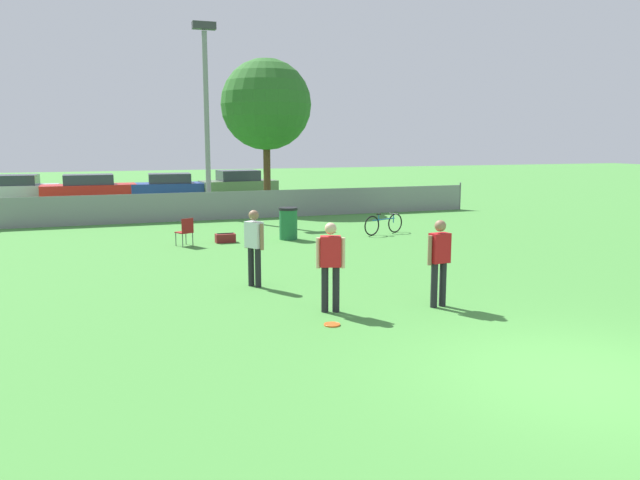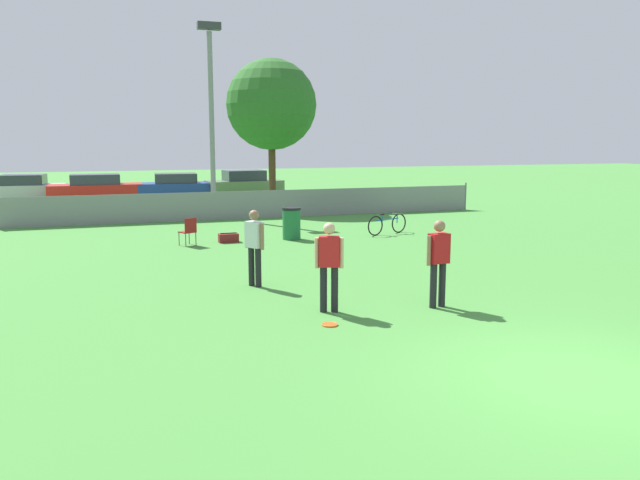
# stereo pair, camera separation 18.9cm
# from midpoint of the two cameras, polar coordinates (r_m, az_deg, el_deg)

# --- Properties ---
(ground_plane) EXTENTS (120.00, 120.00, 0.00)m
(ground_plane) POSITION_cam_midpoint_polar(r_m,az_deg,el_deg) (9.05, 22.16, -11.59)
(ground_plane) COLOR #428438
(fence_backline) EXTENTS (19.05, 0.07, 1.21)m
(fence_backline) POSITION_cam_midpoint_polar(r_m,az_deg,el_deg) (25.04, -6.27, 3.25)
(fence_backline) COLOR gray
(fence_backline) RESTS_ON ground_plane
(light_pole) EXTENTS (0.90, 0.36, 7.60)m
(light_pole) POSITION_cam_midpoint_polar(r_m,az_deg,el_deg) (25.48, -10.58, 12.23)
(light_pole) COLOR gray
(light_pole) RESTS_ON ground_plane
(tree_near_pole) EXTENTS (4.04, 4.04, 6.68)m
(tree_near_pole) POSITION_cam_midpoint_polar(r_m,az_deg,el_deg) (28.54, -5.15, 12.21)
(tree_near_pole) COLOR #4C331E
(tree_near_pole) RESTS_ON ground_plane
(player_receiver_white) EXTENTS (0.38, 0.45, 1.64)m
(player_receiver_white) POSITION_cam_midpoint_polar(r_m,az_deg,el_deg) (13.27, -6.45, -0.27)
(player_receiver_white) COLOR black
(player_receiver_white) RESTS_ON ground_plane
(player_defender_red) EXTENTS (0.52, 0.27, 1.64)m
(player_defender_red) POSITION_cam_midpoint_polar(r_m,az_deg,el_deg) (11.77, 10.40, -1.57)
(player_defender_red) COLOR black
(player_defender_red) RESTS_ON ground_plane
(player_thrower_red) EXTENTS (0.50, 0.33, 1.64)m
(player_thrower_red) POSITION_cam_midpoint_polar(r_m,az_deg,el_deg) (11.21, 0.48, -1.95)
(player_thrower_red) COLOR black
(player_thrower_red) RESTS_ON ground_plane
(frisbee_disc) EXTENTS (0.28, 0.28, 0.03)m
(frisbee_disc) POSITION_cam_midpoint_polar(r_m,az_deg,el_deg) (10.63, 0.59, -7.74)
(frisbee_disc) COLOR #E5591E
(frisbee_disc) RESTS_ON ground_plane
(folding_chair_sideline) EXTENTS (0.54, 0.54, 0.83)m
(folding_chair_sideline) POSITION_cam_midpoint_polar(r_m,az_deg,el_deg) (18.76, -12.48, 0.88)
(folding_chair_sideline) COLOR #333338
(folding_chair_sideline) RESTS_ON ground_plane
(bicycle_sideline) EXTENTS (1.66, 0.67, 0.71)m
(bicycle_sideline) POSITION_cam_midpoint_polar(r_m,az_deg,el_deg) (20.78, 5.59, 1.48)
(bicycle_sideline) COLOR black
(bicycle_sideline) RESTS_ON ground_plane
(trash_bin) EXTENTS (0.59, 0.59, 1.01)m
(trash_bin) POSITION_cam_midpoint_polar(r_m,az_deg,el_deg) (19.60, -3.19, 1.53)
(trash_bin) COLOR #1E6638
(trash_bin) RESTS_ON ground_plane
(gear_bag_sideline) EXTENTS (0.59, 0.33, 0.29)m
(gear_bag_sideline) POSITION_cam_midpoint_polar(r_m,az_deg,el_deg) (19.26, -8.93, 0.18)
(gear_bag_sideline) COLOR maroon
(gear_bag_sideline) RESTS_ON ground_plane
(parked_car_silver) EXTENTS (4.07, 2.13, 1.37)m
(parked_car_silver) POSITION_cam_midpoint_polar(r_m,az_deg,el_deg) (34.95, -26.18, 4.21)
(parked_car_silver) COLOR black
(parked_car_silver) RESTS_ON ground_plane
(parked_car_red) EXTENTS (4.56, 1.74, 1.39)m
(parked_car_red) POSITION_cam_midpoint_polar(r_m,az_deg,el_deg) (33.54, -20.53, 4.43)
(parked_car_red) COLOR black
(parked_car_red) RESTS_ON ground_plane
(parked_car_blue) EXTENTS (4.17, 1.94, 1.37)m
(parked_car_blue) POSITION_cam_midpoint_polar(r_m,az_deg,el_deg) (33.68, -13.73, 4.75)
(parked_car_blue) COLOR black
(parked_car_blue) RESTS_ON ground_plane
(parked_car_olive) EXTENTS (4.12, 2.07, 1.49)m
(parked_car_olive) POSITION_cam_midpoint_polar(r_m,az_deg,el_deg) (34.00, -7.64, 5.05)
(parked_car_olive) COLOR black
(parked_car_olive) RESTS_ON ground_plane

